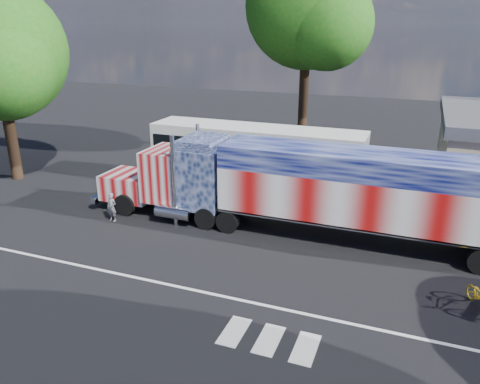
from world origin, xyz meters
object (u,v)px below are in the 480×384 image
(coach_bus, at_px, (256,157))
(semi_truck, at_px, (315,188))
(tree_n_mid, at_px, (309,7))
(bicycle, at_px, (480,297))
(woman, at_px, (112,207))

(coach_bus, bearing_deg, semi_truck, -48.96)
(coach_bus, distance_m, tree_n_mid, 12.34)
(coach_bus, distance_m, bicycle, 15.18)
(coach_bus, relative_size, bicycle, 7.48)
(coach_bus, xyz_separation_m, bicycle, (11.74, -9.50, -1.50))
(semi_truck, relative_size, coach_bus, 1.67)
(semi_truck, height_order, coach_bus, semi_truck)
(bicycle, bearing_deg, semi_truck, 126.56)
(semi_truck, relative_size, bicycle, 12.49)
(semi_truck, xyz_separation_m, coach_bus, (-4.83, 5.55, -0.42))
(woman, bearing_deg, semi_truck, 16.19)
(semi_truck, bearing_deg, coach_bus, 131.04)
(tree_n_mid, bearing_deg, semi_truck, -74.32)
(bicycle, height_order, tree_n_mid, tree_n_mid)
(woman, bearing_deg, tree_n_mid, 74.56)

